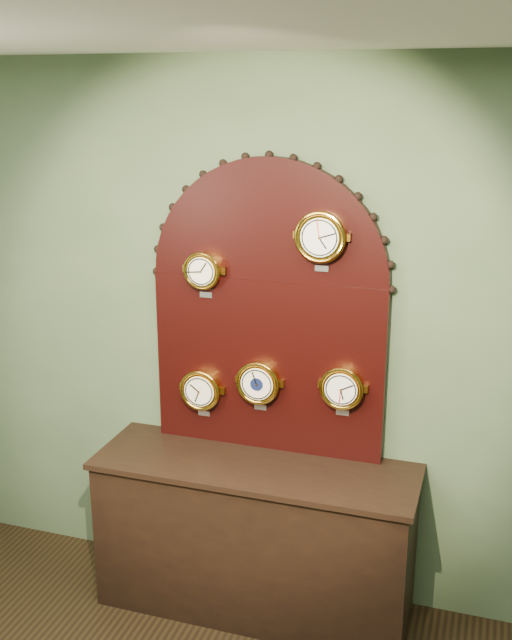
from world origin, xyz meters
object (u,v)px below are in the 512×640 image
(shop_counter, at_px, (255,539))
(hygrometer, at_px, (201,390))
(arabic_clock, at_px, (321,237))
(roman_clock, at_px, (203,270))
(tide_clock, at_px, (342,388))
(display_board, at_px, (268,300))
(barometer, at_px, (259,382))

(shop_counter, xyz_separation_m, hygrometer, (-0.34, 0.15, 0.73))
(hygrometer, bearing_deg, arabic_clock, -0.06)
(roman_clock, bearing_deg, tide_clock, -0.06)
(tide_clock, bearing_deg, roman_clock, 179.94)
(shop_counter, height_order, roman_clock, roman_clock)
(tide_clock, bearing_deg, display_board, 170.57)
(arabic_clock, relative_size, barometer, 1.07)
(roman_clock, relative_size, tide_clock, 0.91)
(roman_clock, distance_m, tide_clock, 0.90)
(hygrometer, xyz_separation_m, barometer, (0.31, -0.00, 0.08))
(hygrometer, bearing_deg, display_board, 10.93)
(roman_clock, xyz_separation_m, barometer, (0.29, -0.00, -0.56))
(hygrometer, relative_size, tide_clock, 1.00)
(barometer, bearing_deg, hygrometer, 179.94)
(barometer, bearing_deg, tide_clock, 0.05)
(hygrometer, xyz_separation_m, tide_clock, (0.74, 0.00, 0.10))
(shop_counter, height_order, barometer, barometer)
(tide_clock, bearing_deg, arabic_clock, -179.69)
(roman_clock, xyz_separation_m, arabic_clock, (0.59, -0.00, 0.20))
(arabic_clock, bearing_deg, roman_clock, 179.87)
(roman_clock, bearing_deg, shop_counter, -25.76)
(display_board, relative_size, hygrometer, 5.63)
(arabic_clock, xyz_separation_m, barometer, (-0.30, 0.00, -0.76))
(display_board, relative_size, barometer, 5.49)
(barometer, relative_size, tide_clock, 1.03)
(shop_counter, xyz_separation_m, barometer, (-0.03, 0.15, 0.81))
(hygrometer, height_order, barometer, barometer)
(shop_counter, height_order, display_board, display_board)
(shop_counter, distance_m, arabic_clock, 1.60)
(shop_counter, distance_m, roman_clock, 1.41)
(shop_counter, height_order, arabic_clock, arabic_clock)
(roman_clock, distance_m, arabic_clock, 0.63)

